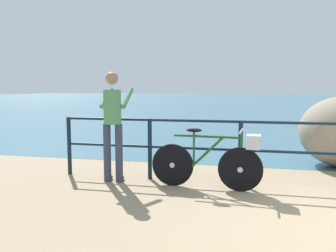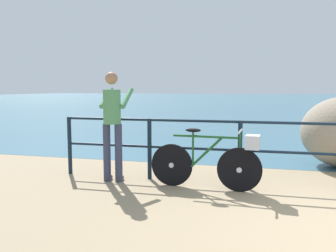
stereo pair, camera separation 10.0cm
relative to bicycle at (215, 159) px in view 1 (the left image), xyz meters
name	(u,v)px [view 1 (the left image)]	position (x,y,z in m)	size (l,w,h in m)	color
ground_plane	(268,112)	(1.84, 18.66, -0.51)	(120.00, 120.00, 0.10)	#937F60
sea_surface	(257,99)	(1.84, 46.61, -0.46)	(120.00, 90.00, 0.01)	#38667A
bicycle	(215,159)	(0.00, 0.00, 0.00)	(1.70, 0.48, 0.92)	black
person_at_railing	(113,121)	(-1.66, 0.08, 0.53)	(0.46, 0.65, 1.78)	#333851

